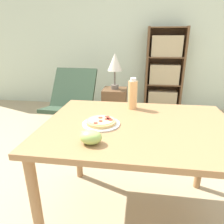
% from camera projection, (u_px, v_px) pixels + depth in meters
% --- Properties ---
extents(ground_plane, '(14.00, 14.00, 0.00)m').
position_uv_depth(ground_plane, '(144.00, 203.00, 1.68)').
color(ground_plane, tan).
extents(wall_back, '(8.00, 0.05, 2.60)m').
position_uv_depth(wall_back, '(147.00, 39.00, 3.67)').
color(wall_back, silver).
rests_on(wall_back, ground_plane).
extents(dining_table, '(1.25, 0.92, 0.78)m').
position_uv_depth(dining_table, '(138.00, 137.00, 1.34)').
color(dining_table, '#A37549').
rests_on(dining_table, ground_plane).
extents(pizza_on_plate, '(0.24, 0.24, 0.04)m').
position_uv_depth(pizza_on_plate, '(101.00, 122.00, 1.29)').
color(pizza_on_plate, white).
rests_on(pizza_on_plate, dining_table).
extents(grape_bunch, '(0.12, 0.09, 0.08)m').
position_uv_depth(grape_bunch, '(91.00, 137.00, 1.05)').
color(grape_bunch, '#A8CC66').
rests_on(grape_bunch, dining_table).
extents(drink_bottle, '(0.07, 0.07, 0.24)m').
position_uv_depth(drink_bottle, '(133.00, 94.00, 1.56)').
color(drink_bottle, '#EFB270').
rests_on(drink_bottle, dining_table).
extents(lounge_chair_near, '(0.68, 0.79, 0.88)m').
position_uv_depth(lounge_chair_near, '(71.00, 112.00, 2.95)').
color(lounge_chair_near, black).
rests_on(lounge_chair_near, ground_plane).
extents(bookshelf, '(0.67, 0.32, 1.50)m').
position_uv_depth(bookshelf, '(164.00, 73.00, 3.65)').
color(bookshelf, brown).
rests_on(bookshelf, ground_plane).
extents(side_table, '(0.34, 0.34, 0.62)m').
position_uv_depth(side_table, '(115.00, 109.00, 3.00)').
color(side_table, brown).
rests_on(side_table, ground_plane).
extents(table_lamp, '(0.21, 0.21, 0.50)m').
position_uv_depth(table_lamp, '(115.00, 64.00, 2.77)').
color(table_lamp, '#665B51').
rests_on(table_lamp, side_table).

